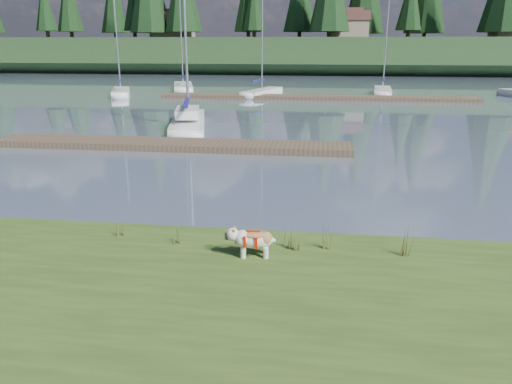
# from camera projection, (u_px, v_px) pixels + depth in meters

# --- Properties ---
(ground) EXTENTS (200.00, 200.00, 0.00)m
(ground) POSITION_uv_depth(u_px,v_px,m) (292.00, 99.00, 41.76)
(ground) COLOR slate
(ground) RESTS_ON ground
(bank) EXTENTS (60.00, 9.00, 0.35)m
(bank) POSITION_uv_depth(u_px,v_px,m) (134.00, 342.00, 7.54)
(bank) COLOR #39551E
(bank) RESTS_ON ground
(ridge) EXTENTS (200.00, 20.00, 5.00)m
(ridge) POSITION_uv_depth(u_px,v_px,m) (309.00, 56.00, 81.85)
(ridge) COLOR #1E3419
(ridge) RESTS_ON ground
(bulldog) EXTENTS (1.01, 0.49, 0.60)m
(bulldog) POSITION_uv_depth(u_px,v_px,m) (253.00, 239.00, 10.07)
(bulldog) COLOR silver
(bulldog) RESTS_ON bank
(sailboat_main) EXTENTS (3.60, 8.73, 12.36)m
(sailboat_main) POSITION_uv_depth(u_px,v_px,m) (189.00, 119.00, 27.83)
(sailboat_main) COLOR white
(sailboat_main) RESTS_ON ground
(dock_near) EXTENTS (16.00, 2.00, 0.30)m
(dock_near) POSITION_uv_depth(u_px,v_px,m) (171.00, 145.00, 22.30)
(dock_near) COLOR #4C3D2C
(dock_near) RESTS_ON ground
(dock_far) EXTENTS (26.00, 2.20, 0.30)m
(dock_far) POSITION_uv_depth(u_px,v_px,m) (316.00, 97.00, 41.46)
(dock_far) COLOR #4C3D2C
(dock_far) RESTS_ON ground
(sailboat_bg_0) EXTENTS (3.71, 6.99, 10.20)m
(sailboat_bg_0) POSITION_uv_depth(u_px,v_px,m) (121.00, 91.00, 44.70)
(sailboat_bg_0) COLOR white
(sailboat_bg_0) RESTS_ON ground
(sailboat_bg_1) EXTENTS (4.11, 8.85, 12.93)m
(sailboat_bg_1) POSITION_uv_depth(u_px,v_px,m) (183.00, 86.00, 50.48)
(sailboat_bg_1) COLOR white
(sailboat_bg_1) RESTS_ON ground
(sailboat_bg_2) EXTENTS (3.38, 7.26, 10.84)m
(sailboat_bg_2) POSITION_uv_depth(u_px,v_px,m) (265.00, 91.00, 44.64)
(sailboat_bg_2) COLOR white
(sailboat_bg_2) RESTS_ON ground
(sailboat_bg_3) EXTENTS (2.07, 7.37, 10.77)m
(sailboat_bg_3) POSITION_uv_depth(u_px,v_px,m) (382.00, 90.00, 45.68)
(sailboat_bg_3) COLOR white
(sailboat_bg_3) RESTS_ON ground
(weed_0) EXTENTS (0.17, 0.14, 0.49)m
(weed_0) POSITION_uv_depth(u_px,v_px,m) (177.00, 234.00, 10.75)
(weed_0) COLOR #475B23
(weed_0) RESTS_ON bank
(weed_1) EXTENTS (0.17, 0.14, 0.55)m
(weed_1) POSITION_uv_depth(u_px,v_px,m) (287.00, 238.00, 10.49)
(weed_1) COLOR #475B23
(weed_1) RESTS_ON bank
(weed_2) EXTENTS (0.17, 0.14, 0.61)m
(weed_2) POSITION_uv_depth(u_px,v_px,m) (328.00, 238.00, 10.44)
(weed_2) COLOR #475B23
(weed_2) RESTS_ON bank
(weed_3) EXTENTS (0.17, 0.14, 0.59)m
(weed_3) POSITION_uv_depth(u_px,v_px,m) (121.00, 225.00, 11.19)
(weed_3) COLOR #475B23
(weed_3) RESTS_ON bank
(weed_4) EXTENTS (0.17, 0.14, 0.47)m
(weed_4) POSITION_uv_depth(u_px,v_px,m) (296.00, 241.00, 10.43)
(weed_4) COLOR #475B23
(weed_4) RESTS_ON bank
(weed_5) EXTENTS (0.17, 0.14, 0.70)m
(weed_5) POSITION_uv_depth(u_px,v_px,m) (407.00, 243.00, 10.06)
(weed_5) COLOR #475B23
(weed_5) RESTS_ON bank
(mud_lip) EXTENTS (60.00, 0.50, 0.14)m
(mud_lip) POSITION_uv_depth(u_px,v_px,m) (203.00, 240.00, 11.75)
(mud_lip) COLOR #33281C
(mud_lip) RESTS_ON ground
(conifer_1) EXTENTS (4.40, 4.40, 11.30)m
(conifer_1) POSITION_uv_depth(u_px,v_px,m) (68.00, 0.00, 82.58)
(conifer_1) COLOR #382619
(conifer_1) RESTS_ON ridge
(house_0) EXTENTS (6.30, 5.30, 4.65)m
(house_0) POSITION_uv_depth(u_px,v_px,m) (173.00, 25.00, 80.46)
(house_0) COLOR gray
(house_0) RESTS_ON ridge
(house_1) EXTENTS (6.30, 5.30, 4.65)m
(house_1) POSITION_uv_depth(u_px,v_px,m) (348.00, 24.00, 77.80)
(house_1) COLOR gray
(house_1) RESTS_ON ridge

